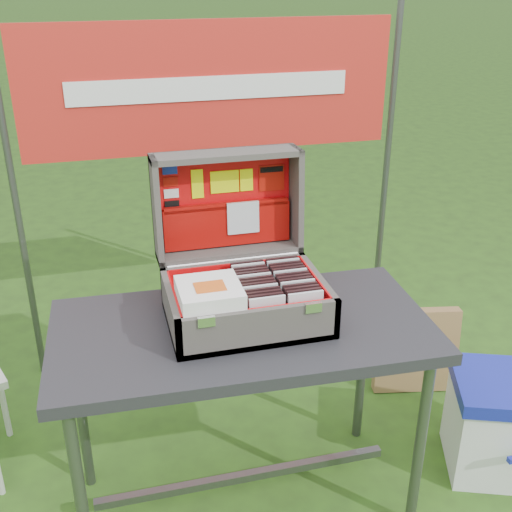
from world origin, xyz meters
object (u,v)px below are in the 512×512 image
object	(u,v)px
suitcase	(241,244)
cardboard_box	(416,350)
table	(243,420)
cooler	(510,425)

from	to	relation	value
suitcase	cardboard_box	xyz separation A→B (m)	(0.89, 0.40, -0.79)
cardboard_box	table	bearing A→B (deg)	-140.70
cooler	suitcase	bearing A→B (deg)	-167.91
cooler	cardboard_box	size ratio (longest dim) A/B	1.14
table	cooler	distance (m)	1.04
table	suitcase	world-z (taller)	suitcase
table	suitcase	xyz separation A→B (m)	(0.02, 0.08, 0.61)
table	cardboard_box	distance (m)	1.05
suitcase	table	bearing A→B (deg)	-102.74
table	cardboard_box	xyz separation A→B (m)	(0.91, 0.48, -0.18)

